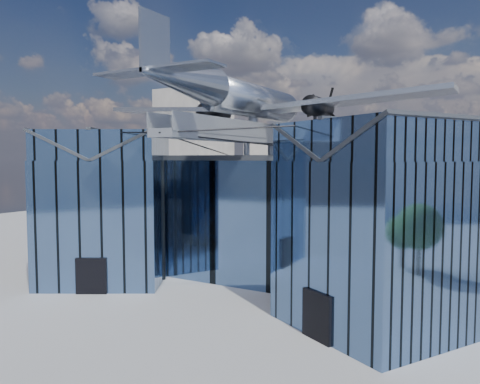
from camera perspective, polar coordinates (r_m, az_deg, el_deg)
The scene contains 5 objects.
ground_plane at distance 33.81m, azimuth -1.74°, elevation -12.48°, with size 120.00×120.00×0.00m, color gray.
museum at distance 37.70m, azimuth 2.91°, elevation -2.16°, with size 32.88×24.50×17.60m.
bg_towers at distance 79.58m, azimuth 18.76°, elevation 4.15°, with size 77.00×24.50×26.00m.
tree_plaza_w at distance 42.05m, azimuth -21.03°, elevation -4.99°, with size 3.75×3.75×4.73m.
tree_side_w at distance 52.80m, azimuth -20.24°, elevation -3.02°, with size 3.57×3.57×4.92m.
Camera 1 is at (17.07, -27.54, 9.66)m, focal length 35.00 mm.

